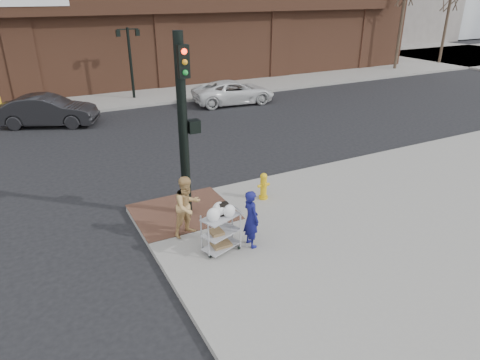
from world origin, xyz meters
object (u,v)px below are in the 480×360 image
woman_blue (251,219)px  pedestrian_tan (187,206)px  sedan_dark (48,111)px  lamp_post (130,55)px  minivan_white (234,92)px  utility_cart (221,230)px  fire_hydrant (264,186)px  traffic_signal_pole (184,123)px

woman_blue → pedestrian_tan: 1.72m
sedan_dark → lamp_post: bearing=-32.1°
pedestrian_tan → minivan_white: 14.98m
woman_blue → sedan_dark: size_ratio=0.33×
minivan_white → utility_cart: utility_cart is taller
woman_blue → fire_hydrant: 2.71m
lamp_post → utility_cart: (-2.47, -17.40, -1.90)m
pedestrian_tan → minivan_white: pedestrian_tan is taller
utility_cart → fire_hydrant: bearing=39.8°
pedestrian_tan → utility_cart: (0.43, -1.09, -0.24)m
lamp_post → sedan_dark: size_ratio=0.88×
lamp_post → utility_cart: 17.67m
sedan_dark → fire_hydrant: sedan_dark is taller
minivan_white → woman_blue: bearing=160.4°
lamp_post → utility_cart: lamp_post is taller
utility_cart → fire_hydrant: 3.11m
traffic_signal_pole → minivan_white: bearing=57.6°
utility_cart → pedestrian_tan: bearing=111.6°
minivan_white → utility_cart: 15.71m
lamp_post → fire_hydrant: size_ratio=4.75×
lamp_post → pedestrian_tan: size_ratio=2.45×
utility_cart → fire_hydrant: utility_cart is taller
lamp_post → pedestrian_tan: (-2.90, -16.31, -1.65)m
traffic_signal_pole → woman_blue: bearing=-71.8°
woman_blue → sedan_dark: bearing=12.1°
woman_blue → traffic_signal_pole: bearing=16.9°
traffic_signal_pole → minivan_white: traffic_signal_pole is taller
woman_blue → pedestrian_tan: pedestrian_tan is taller
minivan_white → utility_cart: bearing=157.7°
pedestrian_tan → lamp_post: bearing=62.1°
pedestrian_tan → fire_hydrant: bearing=-0.0°
traffic_signal_pole → woman_blue: traffic_signal_pole is taller
sedan_dark → minivan_white: size_ratio=0.95×
lamp_post → fire_hydrant: bearing=-90.3°
traffic_signal_pole → utility_cart: 3.03m
minivan_white → fire_hydrant: (-5.02, -11.87, -0.08)m
woman_blue → minivan_white: woman_blue is taller
sedan_dark → minivan_white: 10.00m
traffic_signal_pole → lamp_post: bearing=80.8°
lamp_post → fire_hydrant: lamp_post is taller
traffic_signal_pole → minivan_white: size_ratio=1.05×
traffic_signal_pole → sedan_dark: bearing=102.4°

